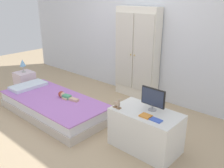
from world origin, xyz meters
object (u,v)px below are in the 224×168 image
object	(u,v)px
wardrobe	(137,54)
tv_stand	(145,130)
table_lamp	(23,63)
book_orange	(146,116)
tv_monitor	(153,98)
bed	(54,106)
doll	(65,96)
book_blue	(156,120)
nightstand	(25,82)
rocking_horse_toy	(118,103)

from	to	relation	value
wardrobe	tv_stand	bearing A→B (deg)	-49.48
table_lamp	book_orange	size ratio (longest dim) A/B	2.00
tv_monitor	bed	bearing A→B (deg)	-170.13
doll	book_blue	world-z (taller)	book_blue
bed	nightstand	bearing A→B (deg)	171.04
doll	wardrobe	bearing A→B (deg)	73.78
doll	nightstand	xyz separation A→B (m)	(-1.31, 0.05, -0.10)
tv_monitor	book_orange	xyz separation A→B (m)	(0.03, -0.19, -0.15)
nightstand	rocking_horse_toy	xyz separation A→B (m)	(2.47, -0.14, 0.36)
tv_stand	rocking_horse_toy	bearing A→B (deg)	-154.24
tv_monitor	book_orange	distance (m)	0.24
bed	tv_stand	size ratio (longest dim) A/B	2.23
tv_monitor	book_blue	distance (m)	0.30
nightstand	book_blue	size ratio (longest dim) A/B	3.03
bed	rocking_horse_toy	xyz separation A→B (m)	(1.29, 0.05, 0.43)
nightstand	wardrobe	xyz separation A→B (m)	(1.70, 1.29, 0.61)
table_lamp	tv_monitor	distance (m)	2.82
nightstand	rocking_horse_toy	bearing A→B (deg)	-3.14
bed	wardrobe	distance (m)	1.70
nightstand	table_lamp	size ratio (longest dim) A/B	1.64
rocking_horse_toy	book_orange	xyz separation A→B (m)	(0.38, 0.05, -0.05)
tv_monitor	book_blue	xyz separation A→B (m)	(0.17, -0.19, -0.16)
table_lamp	tv_stand	distance (m)	2.81
wardrobe	nightstand	bearing A→B (deg)	-142.83
bed	rocking_horse_toy	distance (m)	1.36
table_lamp	wardrobe	world-z (taller)	wardrobe
bed	tv_stand	xyz separation A→B (m)	(1.61, 0.20, 0.12)
tv_stand	book_blue	distance (m)	0.34
wardrobe	book_orange	distance (m)	1.82
nightstand	table_lamp	world-z (taller)	table_lamp
doll	wardrobe	distance (m)	1.49
book_orange	nightstand	bearing A→B (deg)	178.21
bed	book_blue	distance (m)	1.85
nightstand	tv_monitor	xyz separation A→B (m)	(2.81, 0.10, 0.45)
table_lamp	tv_monitor	size ratio (longest dim) A/B	0.81
nightstand	wardrobe	bearing A→B (deg)	37.17
table_lamp	rocking_horse_toy	xyz separation A→B (m)	(2.47, -0.14, -0.02)
tv_stand	tv_monitor	world-z (taller)	tv_monitor
book_orange	tv_stand	bearing A→B (deg)	119.99
tv_monitor	rocking_horse_toy	world-z (taller)	tv_monitor
book_orange	doll	bearing A→B (deg)	178.68
table_lamp	tv_monitor	world-z (taller)	tv_monitor
book_orange	tv_monitor	bearing A→B (deg)	100.26
book_orange	book_blue	distance (m)	0.14
doll	book_orange	xyz separation A→B (m)	(1.54, -0.04, 0.20)
table_lamp	wardrobe	bearing A→B (deg)	37.17
book_orange	book_blue	bearing A→B (deg)	0.00
nightstand	book_blue	xyz separation A→B (m)	(2.99, -0.09, 0.30)
rocking_horse_toy	book_blue	size ratio (longest dim) A/B	0.95
bed	nightstand	size ratio (longest dim) A/B	4.47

